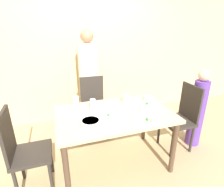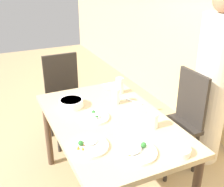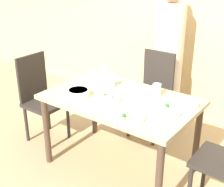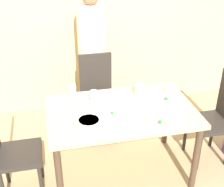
{
  "view_description": "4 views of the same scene",
  "coord_description": "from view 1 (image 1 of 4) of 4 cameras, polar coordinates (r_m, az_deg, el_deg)",
  "views": [
    {
      "loc": [
        -0.62,
        -1.77,
        1.72
      ],
      "look_at": [
        -0.01,
        0.07,
        0.98
      ],
      "focal_mm": 28.0,
      "sensor_mm": 36.0,
      "label": 1
    },
    {
      "loc": [
        1.73,
        -0.78,
        1.84
      ],
      "look_at": [
        0.04,
        0.01,
        0.99
      ],
      "focal_mm": 45.0,
      "sensor_mm": 36.0,
      "label": 2
    },
    {
      "loc": [
        1.48,
        -2.13,
        1.92
      ],
      "look_at": [
        -0.1,
        0.01,
        0.77
      ],
      "focal_mm": 50.0,
      "sensor_mm": 36.0,
      "label": 3
    },
    {
      "loc": [
        -0.62,
        -2.39,
        2.27
      ],
      "look_at": [
        -0.09,
        -0.02,
        0.94
      ],
      "focal_mm": 50.0,
      "sensor_mm": 36.0,
      "label": 4
    }
  ],
  "objects": [
    {
      "name": "chair_child_spot",
      "position": [
        2.72,
        21.84,
        -6.82
      ],
      "size": [
        0.4,
        0.4,
        0.98
      ],
      "rotation": [
        0.0,
        0.0,
        -1.57
      ],
      "color": "#2D2823",
      "rests_on": "ground_plane"
    },
    {
      "name": "glass_water_tall",
      "position": [
        2.26,
        -11.63,
        -2.73
      ],
      "size": [
        0.07,
        0.07,
        0.15
      ],
      "color": "silver",
      "rests_on": "dining_table"
    },
    {
      "name": "dining_table",
      "position": [
        2.15,
        0.83,
        -8.31
      ],
      "size": [
        1.37,
        0.86,
        0.75
      ],
      "color": "tan",
      "rests_on": "ground_plane"
    },
    {
      "name": "ground_plane",
      "position": [
        2.55,
        0.74,
        -21.49
      ],
      "size": [
        10.0,
        10.0,
        0.0
      ],
      "primitive_type": "plane",
      "color": "tan"
    },
    {
      "name": "bowl_rice_small",
      "position": [
        2.51,
        11.96,
        -1.52
      ],
      "size": [
        0.14,
        0.14,
        0.04
      ],
      "color": "white",
      "rests_on": "dining_table"
    },
    {
      "name": "plate_rice_child",
      "position": [
        2.0,
        0.19,
        -7.41
      ],
      "size": [
        0.23,
        0.23,
        0.05
      ],
      "color": "white",
      "rests_on": "dining_table"
    },
    {
      "name": "glass_water_center",
      "position": [
        2.37,
        4.5,
        -1.65
      ],
      "size": [
        0.08,
        0.08,
        0.12
      ],
      "color": "silver",
      "rests_on": "dining_table"
    },
    {
      "name": "plate_noodles",
      "position": [
        2.26,
        12.31,
        -4.37
      ],
      "size": [
        0.26,
        0.26,
        0.06
      ],
      "color": "white",
      "rests_on": "dining_table"
    },
    {
      "name": "glass_water_short",
      "position": [
        2.17,
        -6.28,
        -3.58
      ],
      "size": [
        0.07,
        0.07,
        0.14
      ],
      "color": "silver",
      "rests_on": "dining_table"
    },
    {
      "name": "bowl_curry",
      "position": [
        1.85,
        -7.0,
        -9.46
      ],
      "size": [
        0.2,
        0.2,
        0.06
      ],
      "color": "white",
      "rests_on": "dining_table"
    },
    {
      "name": "plate_rice_adult",
      "position": [
        1.99,
        11.08,
        -8.12
      ],
      "size": [
        0.26,
        0.26,
        0.05
      ],
      "color": "white",
      "rests_on": "dining_table"
    },
    {
      "name": "person_child",
      "position": [
        2.87,
        26.11,
        -5.06
      ],
      "size": [
        0.21,
        0.21,
        1.18
      ],
      "color": "#5B3893",
      "rests_on": "ground_plane"
    },
    {
      "name": "fork_steel",
      "position": [
        2.34,
        -6.18,
        -3.41
      ],
      "size": [
        0.17,
        0.1,
        0.01
      ],
      "color": "silver",
      "rests_on": "dining_table"
    },
    {
      "name": "chair_adult_spot",
      "position": [
        2.86,
        -5.92,
        -3.86
      ],
      "size": [
        0.4,
        0.4,
        0.98
      ],
      "color": "#2D2823",
      "rests_on": "ground_plane"
    },
    {
      "name": "napkin_folded",
      "position": [
        2.28,
        -15.98,
        -4.93
      ],
      "size": [
        0.14,
        0.14,
        0.01
      ],
      "color": "white",
      "rests_on": "dining_table"
    },
    {
      "name": "person_adult",
      "position": [
        3.07,
        -7.47,
        3.08
      ],
      "size": [
        0.33,
        0.33,
        1.69
      ],
      "color": "beige",
      "rests_on": "ground_plane"
    },
    {
      "name": "chair_empty_left",
      "position": [
        2.12,
        -27.01,
        -16.02
      ],
      "size": [
        0.4,
        0.4,
        0.98
      ],
      "rotation": [
        0.0,
        0.0,
        1.57
      ],
      "color": "#2D2823",
      "rests_on": "ground_plane"
    },
    {
      "name": "wall_back",
      "position": [
        3.34,
        -7.76,
        14.47
      ],
      "size": [
        10.0,
        0.06,
        2.7
      ],
      "color": "tan",
      "rests_on": "ground_plane"
    }
  ]
}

